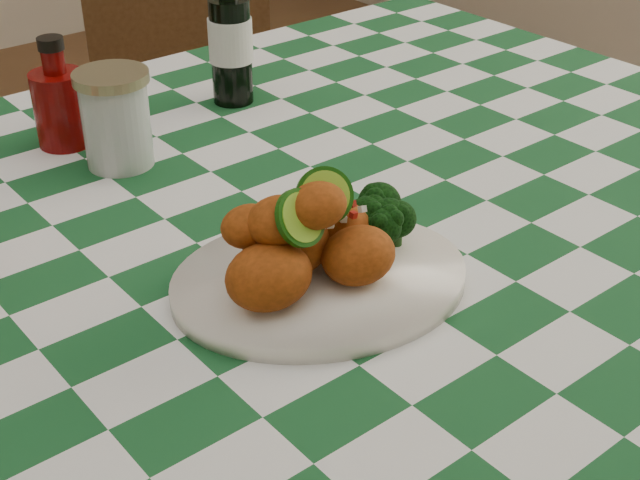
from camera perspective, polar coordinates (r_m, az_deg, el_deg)
plate at (r=0.86m, az=-0.00°, el=-2.62°), size 0.35×0.31×0.02m
fried_chicken_pile at (r=0.82m, az=-0.55°, el=0.53°), size 0.16×0.11×0.10m
broccoli_side at (r=0.90m, az=3.69°, el=1.56°), size 0.07×0.07×0.06m
ketchup_bottle at (r=1.17m, az=-16.41°, el=9.07°), size 0.07×0.07×0.14m
mason_jar at (r=1.10m, az=-12.92°, el=7.55°), size 0.12×0.12×0.12m
beer_bottle at (r=1.25m, az=-5.80°, el=13.42°), size 0.07×0.07×0.22m
wooden_chair_right at (r=1.89m, az=-7.60°, el=4.26°), size 0.51×0.52×0.85m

